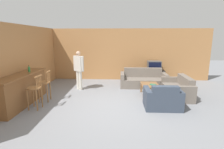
{
  "coord_description": "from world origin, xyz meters",
  "views": [
    {
      "loc": [
        0.23,
        -5.26,
        2.14
      ],
      "look_at": [
        -0.08,
        0.87,
        0.85
      ],
      "focal_mm": 28.0,
      "sensor_mm": 36.0,
      "label": 1
    }
  ],
  "objects_px": {
    "coffee_table": "(150,86)",
    "tv_unit": "(154,76)",
    "loveseat_right": "(178,89)",
    "tv": "(154,66)",
    "bar_chair_near": "(35,91)",
    "person_by_window": "(79,68)",
    "couch_far": "(143,80)",
    "armchair_near": "(163,99)",
    "bottle": "(29,69)",
    "book_on_table": "(153,85)",
    "bar_chair_mid": "(45,84)"
  },
  "relations": [
    {
      "from": "armchair_near",
      "to": "book_on_table",
      "type": "xyz_separation_m",
      "value": [
        -0.1,
        1.14,
        0.16
      ]
    },
    {
      "from": "tv",
      "to": "person_by_window",
      "type": "xyz_separation_m",
      "value": [
        -3.37,
        -1.53,
        0.1
      ]
    },
    {
      "from": "couch_far",
      "to": "tv_unit",
      "type": "bearing_deg",
      "value": 55.77
    },
    {
      "from": "book_on_table",
      "to": "person_by_window",
      "type": "relative_size",
      "value": 0.16
    },
    {
      "from": "couch_far",
      "to": "loveseat_right",
      "type": "distance_m",
      "value": 1.74
    },
    {
      "from": "tv",
      "to": "book_on_table",
      "type": "height_order",
      "value": "tv"
    },
    {
      "from": "couch_far",
      "to": "coffee_table",
      "type": "bearing_deg",
      "value": -85.36
    },
    {
      "from": "tv",
      "to": "armchair_near",
      "type": "bearing_deg",
      "value": -95.69
    },
    {
      "from": "bar_chair_mid",
      "to": "couch_far",
      "type": "distance_m",
      "value": 4.13
    },
    {
      "from": "bar_chair_mid",
      "to": "armchair_near",
      "type": "bearing_deg",
      "value": -6.35
    },
    {
      "from": "tv_unit",
      "to": "coffee_table",
      "type": "bearing_deg",
      "value": -103.67
    },
    {
      "from": "bar_chair_mid",
      "to": "book_on_table",
      "type": "relative_size",
      "value": 4.16
    },
    {
      "from": "tv",
      "to": "bottle",
      "type": "distance_m",
      "value": 5.56
    },
    {
      "from": "loveseat_right",
      "to": "coffee_table",
      "type": "relative_size",
      "value": 1.72
    },
    {
      "from": "bar_chair_mid",
      "to": "coffee_table",
      "type": "relative_size",
      "value": 1.18
    },
    {
      "from": "book_on_table",
      "to": "person_by_window",
      "type": "xyz_separation_m",
      "value": [
        -2.93,
        0.71,
        0.47
      ]
    },
    {
      "from": "bar_chair_near",
      "to": "bottle",
      "type": "relative_size",
      "value": 4.66
    },
    {
      "from": "tv",
      "to": "couch_far",
      "type": "bearing_deg",
      "value": -124.32
    },
    {
      "from": "couch_far",
      "to": "armchair_near",
      "type": "relative_size",
      "value": 1.85
    },
    {
      "from": "bar_chair_near",
      "to": "person_by_window",
      "type": "height_order",
      "value": "person_by_window"
    },
    {
      "from": "armchair_near",
      "to": "bar_chair_mid",
      "type": "bearing_deg",
      "value": 173.65
    },
    {
      "from": "couch_far",
      "to": "person_by_window",
      "type": "xyz_separation_m",
      "value": [
        -2.74,
        -0.61,
        0.63
      ]
    },
    {
      "from": "bar_chair_near",
      "to": "tv",
      "type": "relative_size",
      "value": 1.63
    },
    {
      "from": "couch_far",
      "to": "book_on_table",
      "type": "distance_m",
      "value": 1.34
    },
    {
      "from": "person_by_window",
      "to": "armchair_near",
      "type": "bearing_deg",
      "value": -31.3
    },
    {
      "from": "armchair_near",
      "to": "bottle",
      "type": "distance_m",
      "value": 4.5
    },
    {
      "from": "bar_chair_mid",
      "to": "loveseat_right",
      "type": "relative_size",
      "value": 0.68
    },
    {
      "from": "coffee_table",
      "to": "person_by_window",
      "type": "bearing_deg",
      "value": 167.4
    },
    {
      "from": "loveseat_right",
      "to": "book_on_table",
      "type": "bearing_deg",
      "value": 178.89
    },
    {
      "from": "bar_chair_mid",
      "to": "book_on_table",
      "type": "bearing_deg",
      "value": 10.52
    },
    {
      "from": "couch_far",
      "to": "coffee_table",
      "type": "height_order",
      "value": "couch_far"
    },
    {
      "from": "tv_unit",
      "to": "bottle",
      "type": "bearing_deg",
      "value": -148.58
    },
    {
      "from": "bar_chair_near",
      "to": "tv_unit",
      "type": "bearing_deg",
      "value": 40.75
    },
    {
      "from": "loveseat_right",
      "to": "bar_chair_near",
      "type": "bearing_deg",
      "value": -163.64
    },
    {
      "from": "loveseat_right",
      "to": "tv",
      "type": "bearing_deg",
      "value": 102.25
    },
    {
      "from": "tv",
      "to": "bar_chair_near",
      "type": "bearing_deg",
      "value": -139.27
    },
    {
      "from": "armchair_near",
      "to": "bar_chair_near",
      "type": "bearing_deg",
      "value": -176.09
    },
    {
      "from": "loveseat_right",
      "to": "coffee_table",
      "type": "distance_m",
      "value": 1.02
    },
    {
      "from": "bar_chair_near",
      "to": "tv",
      "type": "xyz_separation_m",
      "value": [
        4.22,
        3.64,
        0.22
      ]
    },
    {
      "from": "bar_chair_mid",
      "to": "armchair_near",
      "type": "xyz_separation_m",
      "value": [
        3.89,
        -0.43,
        -0.3
      ]
    },
    {
      "from": "coffee_table",
      "to": "tv_unit",
      "type": "relative_size",
      "value": 0.88
    },
    {
      "from": "bar_chair_near",
      "to": "book_on_table",
      "type": "xyz_separation_m",
      "value": [
        3.79,
        1.4,
        -0.14
      ]
    },
    {
      "from": "tv_unit",
      "to": "bottle",
      "type": "relative_size",
      "value": 4.47
    },
    {
      "from": "bar_chair_mid",
      "to": "loveseat_right",
      "type": "bearing_deg",
      "value": 8.27
    },
    {
      "from": "armchair_near",
      "to": "loveseat_right",
      "type": "distance_m",
      "value": 1.39
    },
    {
      "from": "bottle",
      "to": "bar_chair_near",
      "type": "bearing_deg",
      "value": -55.44
    },
    {
      "from": "loveseat_right",
      "to": "book_on_table",
      "type": "xyz_separation_m",
      "value": [
        -0.93,
        0.02,
        0.17
      ]
    },
    {
      "from": "person_by_window",
      "to": "coffee_table",
      "type": "bearing_deg",
      "value": -12.6
    },
    {
      "from": "bar_chair_mid",
      "to": "tv",
      "type": "height_order",
      "value": "bar_chair_mid"
    },
    {
      "from": "bar_chair_near",
      "to": "bottle",
      "type": "bearing_deg",
      "value": 124.56
    }
  ]
}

